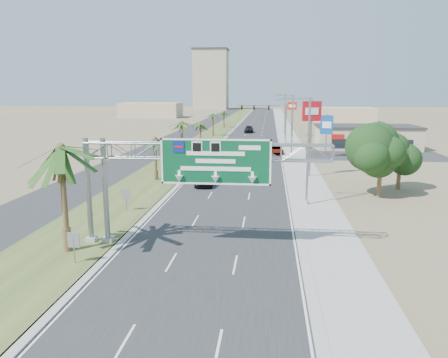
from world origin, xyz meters
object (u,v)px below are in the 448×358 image
signal_mast (276,120)px  car_mid_lane (249,146)px  car_right_lane (275,150)px  pole_sign_red_near (312,116)px  palm_near (60,148)px  pole_sign_red_far (292,109)px  store_building (366,138)px  car_left_lane (206,178)px  pole_sign_blue (327,126)px  car_far (249,129)px  sign_gantry (193,160)px

signal_mast → car_mid_lane: (-4.94, -10.35, -4.10)m
car_mid_lane → car_right_lane: bearing=-53.3°
pole_sign_red_near → palm_near: bearing=-122.8°
car_mid_lane → pole_sign_red_far: 26.60m
store_building → signal_mast: bearing=160.5°
palm_near → car_right_lane: (14.21, 48.30, -6.23)m
car_left_lane → car_right_lane: size_ratio=0.99×
car_left_lane → pole_sign_blue: bearing=56.0°
pole_sign_blue → pole_sign_red_far: (-3.98, 32.91, 1.50)m
car_far → pole_sign_red_far: 15.23m
store_building → car_mid_lane: (-21.77, -4.38, -1.25)m
pole_sign_red_far → car_right_lane: bearing=-97.7°
sign_gantry → car_right_lane: bearing=82.5°
sign_gantry → car_far: 85.76m
sign_gantry → store_building: (23.06, 56.07, -4.06)m
car_mid_lane → pole_sign_red_near: 27.70m
store_building → pole_sign_blue: (-9.00, -12.86, 3.04)m
palm_near → car_far: palm_near is taller
pole_sign_red_near → store_building: bearing=66.4°
car_mid_lane → pole_sign_blue: bearing=-38.8°
car_right_lane → pole_sign_red_far: pole_sign_red_far is taller
palm_near → car_right_lane: size_ratio=1.66×
sign_gantry → palm_near: (-8.14, -1.93, 0.87)m
sign_gantry → pole_sign_red_far: 76.79m
store_building → sign_gantry: bearing=-112.4°
sign_gantry → pole_sign_red_far: pole_sign_red_far is taller
car_right_lane → pole_sign_blue: 9.63m
signal_mast → car_right_lane: (-0.16, -15.67, -4.15)m
car_far → car_right_lane: bearing=-80.9°
store_building → pole_sign_red_far: pole_sign_red_far is taller
car_right_lane → pole_sign_red_far: bearing=75.2°
store_building → car_right_lane: 19.61m
sign_gantry → car_mid_lane: sign_gantry is taller
sign_gantry → car_left_lane: bearing=96.1°
car_right_lane → pole_sign_red_far: size_ratio=0.61×
car_right_lane → car_mid_lane: bearing=124.8°
store_building → car_right_lane: size_ratio=3.58×
car_left_lane → car_far: 65.71m
car_far → pole_sign_red_near: 60.58m
car_right_lane → car_far: car_far is taller
car_far → pole_sign_red_far: pole_sign_red_far is taller
car_mid_lane → car_left_lane: bearing=-101.3°
store_building → car_far: 37.72m
sign_gantry → car_right_lane: size_ratio=3.33×
signal_mast → car_mid_lane: bearing=-115.5°
palm_near → car_far: size_ratio=1.49×
palm_near → signal_mast: palm_near is taller
pole_sign_red_near → pole_sign_red_far: 49.83m
sign_gantry → car_right_lane: (6.07, 46.37, -5.36)m
car_mid_lane → car_far: (-1.68, 33.90, 0.07)m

